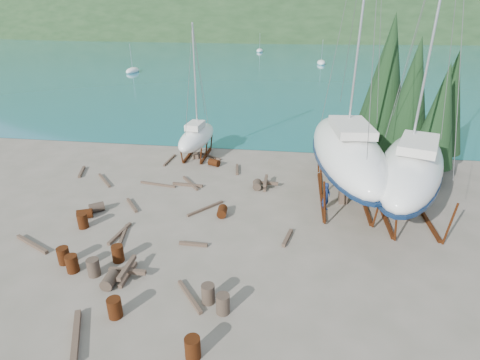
# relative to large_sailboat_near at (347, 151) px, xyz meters

# --- Properties ---
(ground) EXTENTS (600.00, 600.00, 0.00)m
(ground) POSITION_rel_large_sailboat_near_xyz_m (-7.56, -6.36, -3.33)
(ground) COLOR #645E4F
(ground) RESTS_ON ground
(bay_water) EXTENTS (700.00, 700.00, 0.00)m
(bay_water) POSITION_rel_large_sailboat_near_xyz_m (-7.56, 308.64, -3.33)
(bay_water) COLOR #185F79
(bay_water) RESTS_ON ground
(far_hill) EXTENTS (800.00, 360.00, 110.00)m
(far_hill) POSITION_rel_large_sailboat_near_xyz_m (-7.56, 313.64, -3.33)
(far_hill) COLOR #1B3319
(far_hill) RESTS_ON ground
(far_house_left) EXTENTS (6.60, 5.60, 5.60)m
(far_house_left) POSITION_rel_large_sailboat_near_xyz_m (-67.56, 183.64, -0.41)
(far_house_left) COLOR beige
(far_house_left) RESTS_ON ground
(far_house_center) EXTENTS (6.60, 5.60, 5.60)m
(far_house_center) POSITION_rel_large_sailboat_near_xyz_m (-27.56, 183.64, -0.41)
(far_house_center) COLOR beige
(far_house_center) RESTS_ON ground
(far_house_right) EXTENTS (6.60, 5.60, 5.60)m
(far_house_right) POSITION_rel_large_sailboat_near_xyz_m (22.44, 183.64, -0.41)
(far_house_right) COLOR beige
(far_house_right) RESTS_ON ground
(cypress_near_right) EXTENTS (3.60, 3.60, 10.00)m
(cypress_near_right) POSITION_rel_large_sailboat_near_xyz_m (4.94, 5.64, 2.46)
(cypress_near_right) COLOR black
(cypress_near_right) RESTS_ON ground
(cypress_mid_right) EXTENTS (3.06, 3.06, 8.50)m
(cypress_mid_right) POSITION_rel_large_sailboat_near_xyz_m (6.44, 3.64, 1.59)
(cypress_mid_right) COLOR black
(cypress_mid_right) RESTS_ON ground
(cypress_back_left) EXTENTS (4.14, 4.14, 11.50)m
(cypress_back_left) POSITION_rel_large_sailboat_near_xyz_m (3.44, 7.64, 3.33)
(cypress_back_left) COLOR black
(cypress_back_left) RESTS_ON ground
(cypress_far_right) EXTENTS (3.24, 3.24, 9.00)m
(cypress_far_right) POSITION_rel_large_sailboat_near_xyz_m (7.94, 6.64, 1.88)
(cypress_far_right) COLOR black
(cypress_far_right) RESTS_ON ground
(moored_boat_left) EXTENTS (2.00, 5.00, 6.05)m
(moored_boat_left) POSITION_rel_large_sailboat_near_xyz_m (-37.56, 53.64, -2.94)
(moored_boat_left) COLOR white
(moored_boat_left) RESTS_ON ground
(moored_boat_mid) EXTENTS (2.00, 5.00, 6.05)m
(moored_boat_mid) POSITION_rel_large_sailboat_near_xyz_m (2.44, 73.64, -2.94)
(moored_boat_mid) COLOR white
(moored_boat_mid) RESTS_ON ground
(moored_boat_far) EXTENTS (2.00, 5.00, 6.05)m
(moored_boat_far) POSITION_rel_large_sailboat_near_xyz_m (-15.56, 103.64, -2.94)
(moored_boat_far) COLOR white
(moored_boat_far) RESTS_ON ground
(large_sailboat_near) EXTENTS (5.11, 13.47, 20.71)m
(large_sailboat_near) POSITION_rel_large_sailboat_near_xyz_m (0.00, 0.00, 0.00)
(large_sailboat_near) COLOR white
(large_sailboat_near) RESTS_ON ground
(large_sailboat_far) EXTENTS (7.38, 12.40, 18.87)m
(large_sailboat_far) POSITION_rel_large_sailboat_near_xyz_m (3.51, -1.63, -0.25)
(large_sailboat_far) COLOR white
(large_sailboat_far) RESTS_ON ground
(small_sailboat_shore) EXTENTS (2.70, 6.89, 10.77)m
(small_sailboat_shore) POSITION_rel_large_sailboat_near_xyz_m (-11.58, 6.38, -1.55)
(small_sailboat_shore) COLOR white
(small_sailboat_shore) RESTS_ON ground
(worker) EXTENTS (0.73, 0.82, 1.89)m
(worker) POSITION_rel_large_sailboat_near_xyz_m (-1.22, -1.96, -2.39)
(worker) COLOR navy
(worker) RESTS_ON ground
(drum_1) EXTENTS (0.61, 0.90, 0.58)m
(drum_1) POSITION_rel_large_sailboat_near_xyz_m (-11.36, -10.70, -3.04)
(drum_1) COLOR #2D2823
(drum_1) RESTS_ON ground
(drum_2) EXTENTS (1.04, 0.89, 0.58)m
(drum_2) POSITION_rel_large_sailboat_near_xyz_m (-15.69, -5.10, -3.04)
(drum_2) COLOR #54290E
(drum_2) RESTS_ON ground
(drum_3) EXTENTS (0.58, 0.58, 0.88)m
(drum_3) POSITION_rel_large_sailboat_near_xyz_m (-10.26, -12.46, -2.89)
(drum_3) COLOR #54290E
(drum_3) RESTS_ON ground
(drum_4) EXTENTS (1.04, 0.88, 0.58)m
(drum_4) POSITION_rel_large_sailboat_near_xyz_m (-9.70, 4.38, -3.04)
(drum_4) COLOR #54290E
(drum_4) RESTS_ON ground
(drum_5) EXTENTS (0.58, 0.58, 0.88)m
(drum_5) POSITION_rel_large_sailboat_near_xyz_m (-6.69, -11.09, -2.89)
(drum_5) COLOR #2D2823
(drum_5) RESTS_ON ground
(drum_6) EXTENTS (0.64, 0.92, 0.58)m
(drum_6) POSITION_rel_large_sailboat_near_xyz_m (-7.51, -3.60, -3.04)
(drum_6) COLOR #54290E
(drum_6) RESTS_ON ground
(drum_7) EXTENTS (0.58, 0.58, 0.88)m
(drum_7) POSITION_rel_large_sailboat_near_xyz_m (-6.61, -13.94, -2.89)
(drum_7) COLOR #54290E
(drum_7) RESTS_ON ground
(drum_8) EXTENTS (0.58, 0.58, 0.88)m
(drum_8) POSITION_rel_large_sailboat_near_xyz_m (-15.21, -6.13, -2.89)
(drum_8) COLOR #54290E
(drum_8) RESTS_ON ground
(drum_10) EXTENTS (0.58, 0.58, 0.88)m
(drum_10) POSITION_rel_large_sailboat_near_xyz_m (-13.60, -9.98, -2.89)
(drum_10) COLOR #54290E
(drum_10) RESTS_ON ground
(drum_11) EXTENTS (0.62, 0.91, 0.58)m
(drum_11) POSITION_rel_large_sailboat_near_xyz_m (-5.78, 0.61, -3.04)
(drum_11) COLOR #2D2823
(drum_11) RESTS_ON ground
(drum_13) EXTENTS (0.58, 0.58, 0.88)m
(drum_13) POSITION_rel_large_sailboat_near_xyz_m (-14.37, -9.43, -2.89)
(drum_13) COLOR #54290E
(drum_13) RESTS_ON ground
(drum_14) EXTENTS (0.58, 0.58, 0.88)m
(drum_14) POSITION_rel_large_sailboat_near_xyz_m (-11.79, -8.88, -2.89)
(drum_14) COLOR #54290E
(drum_14) RESTS_ON ground
(drum_15) EXTENTS (1.05, 1.00, 0.58)m
(drum_15) POSITION_rel_large_sailboat_near_xyz_m (-15.39, -4.19, -3.04)
(drum_15) COLOR #2D2823
(drum_15) RESTS_ON ground
(drum_16) EXTENTS (0.58, 0.58, 0.88)m
(drum_16) POSITION_rel_large_sailboat_near_xyz_m (-12.44, -10.10, -2.89)
(drum_16) COLOR #2D2823
(drum_16) RESTS_ON ground
(drum_17) EXTENTS (0.58, 0.58, 0.88)m
(drum_17) POSITION_rel_large_sailboat_near_xyz_m (-5.95, -11.60, -2.89)
(drum_17) COLOR #2D2823
(drum_17) RESTS_ON ground
(timber_0) EXTENTS (0.27, 2.56, 0.14)m
(timber_0) POSITION_rel_large_sailboat_near_xyz_m (-13.66, 4.94, -3.26)
(timber_0) COLOR brown
(timber_0) RESTS_ON ground
(timber_1) EXTENTS (0.57, 1.70, 0.19)m
(timber_1) POSITION_rel_large_sailboat_near_xyz_m (-3.46, -5.68, -3.23)
(timber_1) COLOR brown
(timber_1) RESTS_ON ground
(timber_2) EXTENTS (0.87, 2.04, 0.19)m
(timber_2) POSITION_rel_large_sailboat_near_xyz_m (-19.62, 1.47, -3.24)
(timber_2) COLOR brown
(timber_2) RESTS_ON ground
(timber_3) EXTENTS (0.77, 2.81, 0.15)m
(timber_3) POSITION_rel_large_sailboat_near_xyz_m (-12.47, -7.01, -3.26)
(timber_3) COLOR brown
(timber_3) RESTS_ON ground
(timber_4) EXTENTS (1.37, 1.65, 0.17)m
(timber_4) POSITION_rel_large_sailboat_near_xyz_m (-13.50, -3.25, -3.24)
(timber_4) COLOR brown
(timber_4) RESTS_ON ground
(timber_5) EXTENTS (1.58, 1.91, 0.16)m
(timber_5) POSITION_rel_large_sailboat_near_xyz_m (-7.56, -10.98, -3.25)
(timber_5) COLOR brown
(timber_5) RESTS_ON ground
(timber_6) EXTENTS (0.48, 1.94, 0.19)m
(timber_6) POSITION_rel_large_sailboat_near_xyz_m (-7.70, 3.70, -3.24)
(timber_6) COLOR brown
(timber_6) RESTS_ON ground
(timber_7) EXTENTS (1.55, 0.20, 0.17)m
(timber_7) POSITION_rel_large_sailboat_near_xyz_m (-8.43, -7.01, -3.24)
(timber_7) COLOR brown
(timber_7) RESTS_ON ground
(timber_8) EXTENTS (2.25, 0.35, 0.19)m
(timber_8) POSITION_rel_large_sailboat_near_xyz_m (-10.79, 0.30, -3.24)
(timber_8) COLOR brown
(timber_8) RESTS_ON ground
(timber_9) EXTENTS (2.30, 1.59, 0.15)m
(timber_9) POSITION_rel_large_sailboat_near_xyz_m (-10.52, 6.39, -3.26)
(timber_9) COLOR brown
(timber_9) RESTS_ON ground
(timber_10) EXTENTS (1.71, 2.13, 0.16)m
(timber_10) POSITION_rel_large_sailboat_near_xyz_m (-10.68, 0.65, -3.25)
(timber_10) COLOR brown
(timber_10) RESTS_ON ground
(timber_11) EXTENTS (1.88, 2.27, 0.15)m
(timber_11) POSITION_rel_large_sailboat_near_xyz_m (-8.71, -2.98, -3.25)
(timber_11) COLOR brown
(timber_11) RESTS_ON ground
(timber_12) EXTENTS (0.44, 2.25, 0.17)m
(timber_12) POSITION_rel_large_sailboat_near_xyz_m (-12.79, -6.58, -3.25)
(timber_12) COLOR brown
(timber_12) RESTS_ON ground
(timber_14) EXTENTS (2.60, 1.37, 0.18)m
(timber_14) POSITION_rel_large_sailboat_near_xyz_m (-16.98, -8.26, -3.24)
(timber_14) COLOR brown
(timber_14) RESTS_ON ground
(timber_15) EXTENTS (2.76, 0.61, 0.15)m
(timber_15) POSITION_rel_large_sailboat_near_xyz_m (-12.95, 0.10, -3.26)
(timber_15) COLOR brown
(timber_15) RESTS_ON ground
(timber_16) EXTENTS (1.38, 2.46, 0.23)m
(timber_16) POSITION_rel_large_sailboat_near_xyz_m (-11.26, -13.75, -3.22)
(timber_16) COLOR brown
(timber_16) RESTS_ON ground
(timber_17) EXTENTS (1.92, 2.10, 0.16)m
(timber_17) POSITION_rel_large_sailboat_near_xyz_m (-17.12, 0.21, -3.25)
(timber_17) COLOR brown
(timber_17) RESTS_ON ground
(timber_pile_fore) EXTENTS (1.80, 1.80, 0.60)m
(timber_pile_fore) POSITION_rel_large_sailboat_near_xyz_m (-10.83, -9.95, -3.03)
(timber_pile_fore) COLOR brown
(timber_pile_fore) RESTS_ON ground
(timber_pile_aft) EXTENTS (1.80, 1.80, 0.60)m
(timber_pile_aft) POSITION_rel_large_sailboat_near_xyz_m (-5.22, 0.96, -3.03)
(timber_pile_aft) COLOR brown
(timber_pile_aft) RESTS_ON ground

